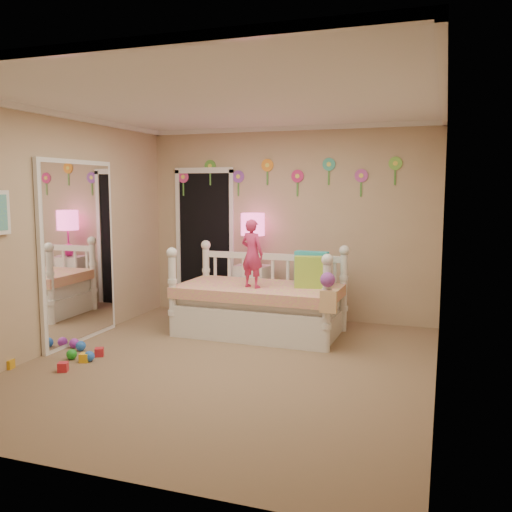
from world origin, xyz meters
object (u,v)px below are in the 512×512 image
at_px(daybed, 260,290).
at_px(child, 252,254).
at_px(table_lamp, 253,231).
at_px(nightstand, 253,292).

bearing_deg(daybed, child, -100.81).
height_order(daybed, table_lamp, table_lamp).
bearing_deg(table_lamp, nightstand, 0.00).
distance_m(daybed, table_lamp, 1.04).
relative_size(daybed, nightstand, 2.71).
xyz_separation_m(daybed, table_lamp, (-0.34, 0.72, 0.66)).
bearing_deg(nightstand, table_lamp, 0.00).
height_order(daybed, child, child).
distance_m(nightstand, table_lamp, 0.84).
height_order(nightstand, table_lamp, table_lamp).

